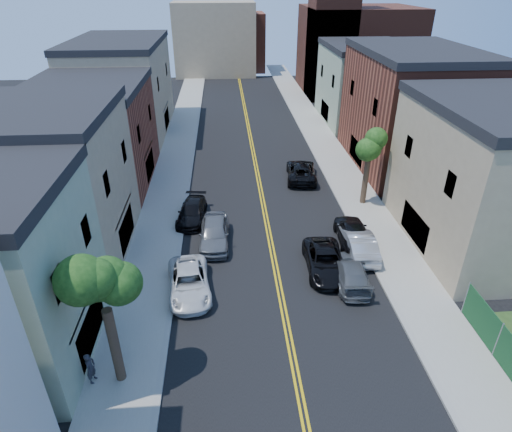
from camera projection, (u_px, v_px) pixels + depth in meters
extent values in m
cube|color=gray|center=(174.00, 161.00, 42.07)|extent=(3.20, 100.00, 0.15)
cube|color=gray|center=(333.00, 157.00, 43.10)|extent=(3.20, 100.00, 0.15)
cube|color=gray|center=(192.00, 161.00, 42.19)|extent=(0.30, 100.00, 0.15)
cube|color=gray|center=(316.00, 157.00, 42.99)|extent=(0.30, 100.00, 0.15)
cube|color=#998466|center=(45.00, 189.00, 26.47)|extent=(9.00, 10.00, 9.00)
cube|color=brown|center=(92.00, 138.00, 36.28)|extent=(9.00, 12.00, 8.00)
cube|color=#998466|center=(123.00, 90.00, 48.08)|extent=(9.00, 16.00, 9.50)
cube|color=#998466|center=(492.00, 181.00, 27.42)|extent=(9.00, 12.00, 9.00)
cube|color=brown|center=(409.00, 112.00, 39.35)|extent=(9.00, 14.00, 10.00)
cube|color=gray|center=(363.00, 86.00, 51.89)|extent=(9.00, 12.00, 8.50)
cube|color=#4C2319|center=(357.00, 50.00, 65.18)|extent=(16.00, 14.00, 12.00)
cube|color=#4C2319|center=(333.00, 16.00, 58.93)|extent=(6.00, 6.00, 22.00)
cube|color=#998466|center=(215.00, 39.00, 75.95)|extent=(14.00, 8.00, 12.00)
cube|color=brown|center=(237.00, 42.00, 80.18)|extent=(10.00, 8.00, 10.00)
cylinder|color=#322519|center=(115.00, 345.00, 18.46)|extent=(0.44, 0.44, 3.96)
sphere|color=#13360E|center=(96.00, 263.00, 16.35)|extent=(5.20, 5.20, 5.20)
sphere|color=#13360E|center=(103.00, 245.00, 15.53)|extent=(3.90, 3.90, 3.90)
sphere|color=#13360E|center=(88.00, 267.00, 17.02)|extent=(3.64, 3.64, 3.64)
cylinder|color=#322519|center=(365.00, 182.00, 33.51)|extent=(0.44, 0.44, 3.52)
sphere|color=#13360E|center=(371.00, 136.00, 31.68)|extent=(4.40, 4.40, 4.40)
sphere|color=#13360E|center=(380.00, 125.00, 30.99)|extent=(3.30, 3.30, 3.30)
sphere|color=#13360E|center=(363.00, 140.00, 32.25)|extent=(3.08, 3.08, 3.08)
imported|color=silver|center=(189.00, 282.00, 24.55)|extent=(2.83, 5.18, 1.38)
imported|color=slate|center=(214.00, 233.00, 28.96)|extent=(2.12, 4.94, 1.66)
imported|color=black|center=(192.00, 212.00, 31.88)|extent=(2.37, 4.74, 1.32)
imported|color=#4F5356|center=(351.00, 272.00, 25.41)|extent=(2.25, 4.80, 1.35)
imported|color=black|center=(353.00, 233.00, 28.90)|extent=(2.34, 5.10, 1.70)
imported|color=#9D9EA4|center=(358.00, 242.00, 27.99)|extent=(1.78, 4.93, 1.62)
imported|color=black|center=(301.00, 171.00, 38.30)|extent=(3.06, 5.62, 1.49)
imported|color=black|center=(325.00, 261.00, 26.34)|extent=(2.47, 5.08, 1.39)
imported|color=#292932|center=(91.00, 368.00, 18.89)|extent=(0.48, 0.64, 1.58)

